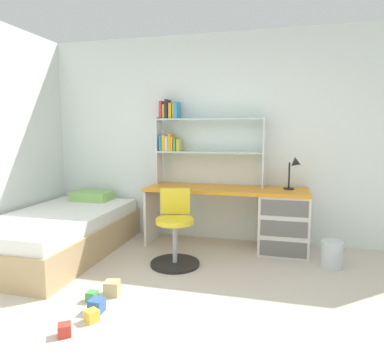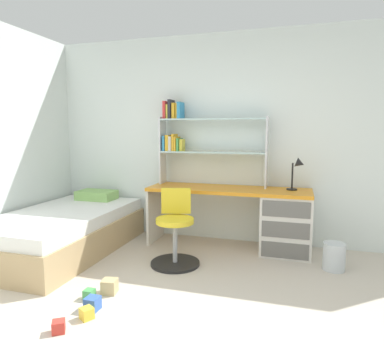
{
  "view_description": "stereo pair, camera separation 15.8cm",
  "coord_description": "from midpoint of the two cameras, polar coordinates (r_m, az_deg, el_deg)",
  "views": [
    {
      "loc": [
        0.61,
        -1.95,
        1.41
      ],
      "look_at": [
        -0.26,
        1.45,
        0.94
      ],
      "focal_mm": 32.48,
      "sensor_mm": 36.0,
      "label": 1
    },
    {
      "loc": [
        0.76,
        -1.91,
        1.41
      ],
      "look_at": [
        -0.26,
        1.45,
        0.94
      ],
      "focal_mm": 32.48,
      "sensor_mm": 36.0,
      "label": 2
    }
  ],
  "objects": [
    {
      "name": "toy_block_yellow_1",
      "position": [
        2.9,
        -15.31,
        -20.8
      ],
      "size": [
        0.12,
        0.12,
        0.09
      ],
      "primitive_type": "cube",
      "rotation": [
        0.0,
        0.0,
        2.62
      ],
      "color": "gold",
      "rests_on": "ground_plane"
    },
    {
      "name": "waste_bin",
      "position": [
        3.93,
        23.39,
        -11.89
      ],
      "size": [
        0.22,
        0.22,
        0.28
      ],
      "primitive_type": "cylinder",
      "color": "silver",
      "rests_on": "ground_plane"
    },
    {
      "name": "room_shell",
      "position": [
        3.7,
        -14.45,
        5.78
      ],
      "size": [
        5.87,
        5.89,
        2.62
      ],
      "color": "silver",
      "rests_on": "ground_plane"
    },
    {
      "name": "ground_plane",
      "position": [
        2.49,
        -2.46,
        -27.13
      ],
      "size": [
        5.87,
        5.89,
        0.02
      ],
      "primitive_type": "cube",
      "color": "beige"
    },
    {
      "name": "toy_block_green_3",
      "position": [
        3.19,
        -15.09,
        -18.09
      ],
      "size": [
        0.08,
        0.08,
        0.08
      ],
      "primitive_type": "cube",
      "rotation": [
        0.0,
        0.0,
        0.02
      ],
      "color": "#479E51",
      "rests_on": "ground_plane"
    },
    {
      "name": "toy_block_red_0",
      "position": [
        2.79,
        -19.44,
        -22.18
      ],
      "size": [
        0.12,
        0.12,
        0.09
      ],
      "primitive_type": "cube",
      "rotation": [
        0.0,
        0.0,
        2.15
      ],
      "color": "red",
      "rests_on": "ground_plane"
    },
    {
      "name": "toy_block_blue_4",
      "position": [
        3.0,
        -14.49,
        -19.49
      ],
      "size": [
        0.11,
        0.11,
        0.11
      ],
      "primitive_type": "cube",
      "rotation": [
        0.0,
        0.0,
        1.56
      ],
      "color": "#3860B7",
      "rests_on": "ground_plane"
    },
    {
      "name": "desk_lamp",
      "position": [
        4.14,
        18.07,
        1.31
      ],
      "size": [
        0.2,
        0.17,
        0.38
      ],
      "color": "black",
      "rests_on": "desk"
    },
    {
      "name": "swivel_chair",
      "position": [
        3.73,
        -1.54,
        -9.5
      ],
      "size": [
        0.52,
        0.52,
        0.79
      ],
      "color": "black",
      "rests_on": "ground_plane"
    },
    {
      "name": "desk",
      "position": [
        4.2,
        13.84,
        -6.5
      ],
      "size": [
        1.93,
        0.57,
        0.73
      ],
      "color": "orange",
      "rests_on": "ground_plane"
    },
    {
      "name": "bookshelf_hutch",
      "position": [
        4.39,
        1.71,
        6.76
      ],
      "size": [
        1.35,
        0.22,
        1.07
      ],
      "color": "silver",
      "rests_on": "desk"
    },
    {
      "name": "bed_platform",
      "position": [
        4.36,
        -19.45,
        -8.39
      ],
      "size": [
        1.16,
        2.01,
        0.6
      ],
      "color": "tan",
      "rests_on": "ground_plane"
    },
    {
      "name": "toy_block_natural_2",
      "position": [
        3.24,
        -11.96,
        -17.17
      ],
      "size": [
        0.14,
        0.14,
        0.12
      ],
      "primitive_type": "cube",
      "rotation": [
        0.0,
        0.0,
        1.75
      ],
      "color": "tan",
      "rests_on": "ground_plane"
    }
  ]
}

